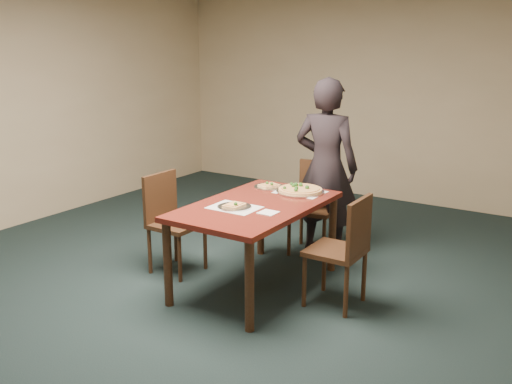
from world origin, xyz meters
The scene contains 13 objects.
ground centered at (0.00, 0.00, 0.00)m, with size 8.00×8.00×0.00m, color black.
room_shell centered at (0.00, 0.00, 1.74)m, with size 8.00×8.00×8.00m.
dining_table centered at (0.26, 0.61, 0.66)m, with size 0.90×1.50×0.75m.
chair_far centered at (0.27, 1.69, 0.52)m, with size 0.48×0.48×0.91m.
chair_left centered at (-0.61, 0.51, 0.52)m, with size 0.42×0.42×0.91m.
chair_right centered at (1.05, 0.67, 0.52)m, with size 0.42×0.42×0.91m.
diner centered at (0.37, 1.71, 0.87)m, with size 0.64×0.42×1.75m, color black.
placemat_main centered at (0.40, 1.14, 0.75)m, with size 0.42×0.32×0.00m, color white.
placemat_near centered at (0.18, 0.41, 0.75)m, with size 0.40×0.30×0.00m, color white.
pizza_pan centered at (0.39, 1.14, 0.77)m, with size 0.43×0.43×0.07m.
slice_plate_near centered at (0.18, 0.41, 0.76)m, with size 0.28×0.28×0.06m.
slice_plate_far centered at (0.06, 1.14, 0.76)m, with size 0.28×0.28×0.06m.
napkin centered at (0.49, 0.43, 0.75)m, with size 0.14×0.14×0.01m, color white.
Camera 1 is at (2.76, -3.25, 2.06)m, focal length 40.00 mm.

